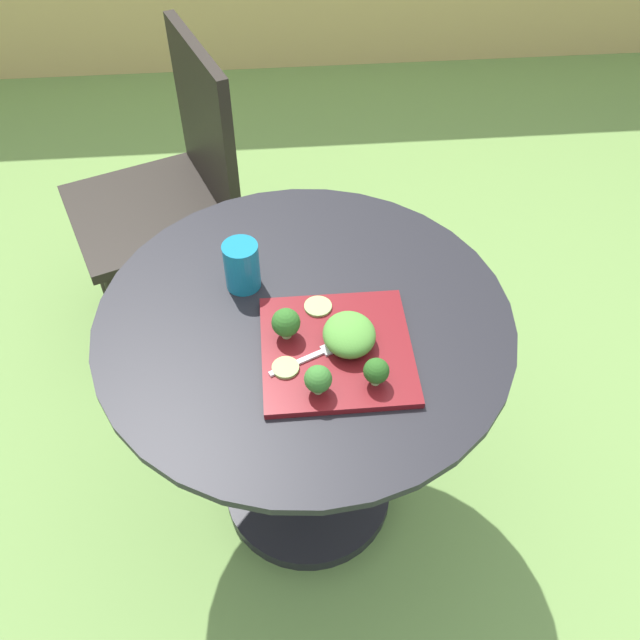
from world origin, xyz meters
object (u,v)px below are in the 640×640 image
salad_plate (337,350)px  drinking_glass (242,268)px  fork (315,355)px  patio_chair (175,177)px

salad_plate → drinking_glass: size_ratio=2.69×
salad_plate → drinking_glass: 0.26m
salad_plate → fork: bearing=-158.5°
fork → salad_plate: bearing=21.5°
patio_chair → fork: patio_chair is taller
patio_chair → drinking_glass: size_ratio=8.64×
drinking_glass → fork: bearing=-59.0°
patio_chair → salad_plate: size_ratio=3.21×
patio_chair → fork: size_ratio=6.11×
salad_plate → patio_chair: bearing=114.3°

